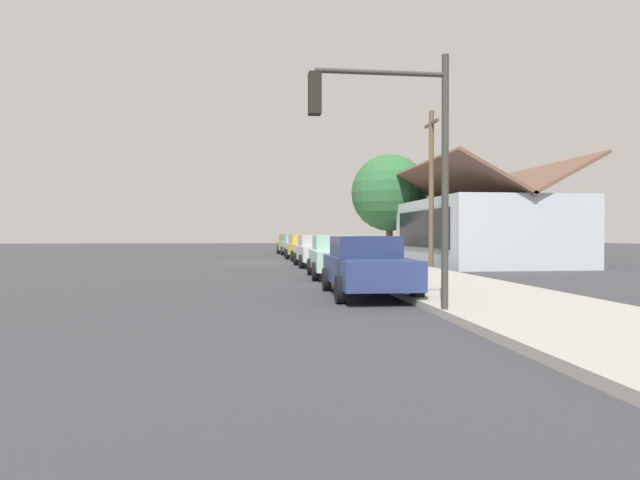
{
  "coord_description": "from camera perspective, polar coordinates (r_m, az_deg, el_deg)",
  "views": [
    {
      "loc": [
        30.73,
        -0.13,
        1.67
      ],
      "look_at": [
        0.35,
        3.55,
        1.28
      ],
      "focal_mm": 29.95,
      "sensor_mm": 36.0,
      "label": 1
    }
  ],
  "objects": [
    {
      "name": "car_skyblue",
      "position": [
        39.16,
        -2.55,
        -0.52
      ],
      "size": [
        4.47,
        2.2,
        1.59
      ],
      "rotation": [
        0.0,
        0.0,
        0.04
      ],
      "color": "#8CB7E0",
      "rests_on": "ground"
    },
    {
      "name": "car_navy",
      "position": [
        14.31,
        5.02,
        -2.69
      ],
      "size": [
        4.64,
        2.15,
        1.59
      ],
      "rotation": [
        0.0,
        0.0,
        -0.02
      ],
      "color": "navy",
      "rests_on": "ground"
    },
    {
      "name": "shade_tree",
      "position": [
        35.51,
        7.44,
        5.0
      ],
      "size": [
        5.04,
        5.04,
        6.85
      ],
      "color": "brown",
      "rests_on": "ground"
    },
    {
      "name": "traffic_light_main",
      "position": [
        10.71,
        7.79,
        10.51
      ],
      "size": [
        0.37,
        2.79,
        5.2
      ],
      "color": "#383833",
      "rests_on": "ground"
    },
    {
      "name": "ground_plane",
      "position": [
        30.78,
        -6.65,
        -2.39
      ],
      "size": [
        120.0,
        120.0,
        0.0
      ],
      "primitive_type": "plane",
      "color": "#38383D"
    },
    {
      "name": "utility_pole_wooden",
      "position": [
        26.09,
        11.81,
        5.68
      ],
      "size": [
        1.8,
        0.24,
        7.5
      ],
      "color": "brown",
      "rests_on": "ground"
    },
    {
      "name": "car_mustard",
      "position": [
        32.94,
        -1.78,
        -0.76
      ],
      "size": [
        4.83,
        2.14,
        1.59
      ],
      "rotation": [
        0.0,
        0.0,
        0.06
      ],
      "color": "gold",
      "rests_on": "ground"
    },
    {
      "name": "sidewalk_curb",
      "position": [
        31.3,
        3.66,
        -2.18
      ],
      "size": [
        60.0,
        4.2,
        0.16
      ],
      "primitive_type": "cube",
      "color": "#A3A099",
      "rests_on": "ground"
    },
    {
      "name": "car_silver",
      "position": [
        26.73,
        -0.42,
        -1.11
      ],
      "size": [
        4.35,
        2.09,
        1.59
      ],
      "rotation": [
        0.0,
        0.0,
        0.02
      ],
      "color": "silver",
      "rests_on": "ground"
    },
    {
      "name": "storefront_building",
      "position": [
        29.88,
        17.02,
        1.09
      ],
      "size": [
        10.89,
        7.08,
        5.38
      ],
      "color": "#ADBCC6",
      "rests_on": "ground"
    },
    {
      "name": "car_olive",
      "position": [
        44.92,
        -3.38,
        -0.37
      ],
      "size": [
        4.56,
        2.07,
        1.59
      ],
      "rotation": [
        0.0,
        0.0,
        -0.03
      ],
      "color": "olive",
      "rests_on": "ground"
    },
    {
      "name": "fire_hydrant_red",
      "position": [
        18.77,
        6.47,
        -2.86
      ],
      "size": [
        0.22,
        0.22,
        0.71
      ],
      "color": "red",
      "rests_on": "sidewalk_curb"
    },
    {
      "name": "car_seafoam",
      "position": [
        20.16,
        1.59,
        -1.71
      ],
      "size": [
        4.43,
        2.04,
        1.59
      ],
      "rotation": [
        0.0,
        0.0,
        -0.04
      ],
      "color": "#9ED1BC",
      "rests_on": "ground"
    }
  ]
}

